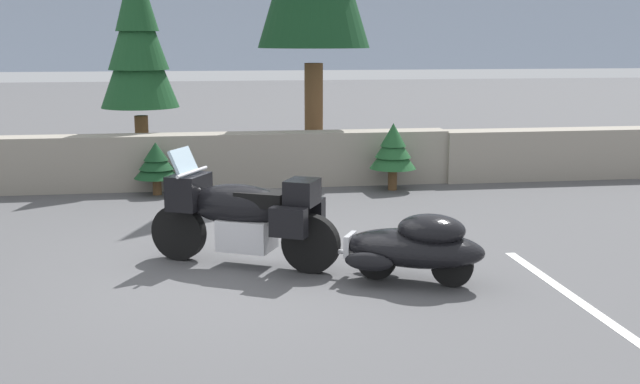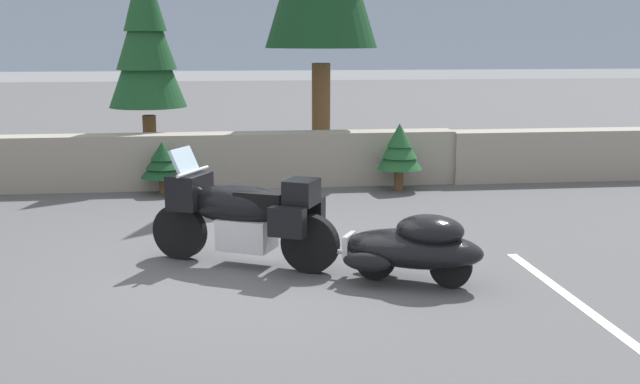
# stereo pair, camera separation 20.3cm
# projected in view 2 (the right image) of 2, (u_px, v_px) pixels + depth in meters

# --- Properties ---
(ground_plane) EXTENTS (80.00, 80.00, 0.00)m
(ground_plane) POSITION_uv_depth(u_px,v_px,m) (236.00, 272.00, 8.76)
(ground_plane) COLOR #4C4C4F
(stone_guard_wall) EXTENTS (24.00, 0.62, 0.95)m
(stone_guard_wall) POSITION_uv_depth(u_px,v_px,m) (247.00, 161.00, 13.69)
(stone_guard_wall) COLOR gray
(stone_guard_wall) RESTS_ON ground
(touring_motorcycle) EXTENTS (2.12, 1.36, 1.33)m
(touring_motorcycle) POSITION_uv_depth(u_px,v_px,m) (242.00, 213.00, 8.90)
(touring_motorcycle) COLOR black
(touring_motorcycle) RESTS_ON ground
(car_shaped_trailer) EXTENTS (2.12, 1.33, 0.76)m
(car_shaped_trailer) POSITION_uv_depth(u_px,v_px,m) (414.00, 246.00, 8.27)
(car_shaped_trailer) COLOR black
(car_shaped_trailer) RESTS_ON ground
(pine_tree_secondary) EXTENTS (1.41, 1.41, 4.10)m
(pine_tree_secondary) POSITION_uv_depth(u_px,v_px,m) (146.00, 39.00, 14.05)
(pine_tree_secondary) COLOR brown
(pine_tree_secondary) RESTS_ON ground
(pine_sapling_near) EXTENTS (0.80, 0.80, 1.16)m
(pine_sapling_near) POSITION_uv_depth(u_px,v_px,m) (399.00, 149.00, 13.31)
(pine_sapling_near) COLOR brown
(pine_sapling_near) RESTS_ON ground
(pine_sapling_farther) EXTENTS (0.74, 0.74, 0.89)m
(pine_sapling_farther) POSITION_uv_depth(u_px,v_px,m) (163.00, 162.00, 13.01)
(pine_sapling_farther) COLOR brown
(pine_sapling_farther) RESTS_ON ground
(parking_stripe_marker) EXTENTS (0.12, 3.60, 0.01)m
(parking_stripe_marker) POSITION_uv_depth(u_px,v_px,m) (578.00, 303.00, 7.71)
(parking_stripe_marker) COLOR silver
(parking_stripe_marker) RESTS_ON ground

